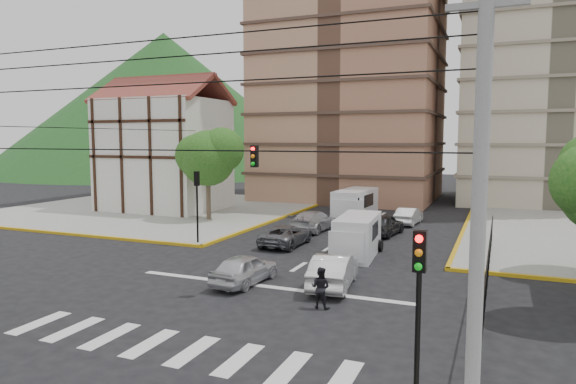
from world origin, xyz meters
The scene contains 21 objects.
ground centered at (0.00, 0.00, 0.00)m, with size 160.00×160.00×0.00m, color black.
sidewalk_nw centered at (-20.00, 20.00, 0.07)m, with size 26.00×26.00×0.15m, color gray.
crosswalk_stripes centered at (0.00, -6.00, 0.01)m, with size 12.00×2.40×0.01m, color silver.
stop_line centered at (0.00, 1.20, 0.01)m, with size 13.00×0.40×0.01m, color silver.
tudor_building centered at (-19.00, 20.00, 5.25)m, with size 10.80×8.05×12.23m.
distant_hill centered at (-55.00, 70.00, 14.00)m, with size 70.00×70.00×28.00m, color #1D531B.
park_fence centered at (9.00, 4.50, 0.00)m, with size 0.10×22.50×1.66m, color black, non-canonical shape.
tree_tudor centered at (-11.90, 16.01, 5.22)m, with size 5.39×4.40×7.43m.
traffic_light_se centered at (7.80, -7.80, 3.11)m, with size 0.28×0.22×4.40m.
traffic_light_nw centered at (-7.80, 7.80, 3.11)m, with size 0.28×0.22×4.40m.
traffic_light_hanging centered at (0.00, -2.04, 5.90)m, with size 18.00×9.12×0.92m.
utility_pole_se centered at (9.00, -9.00, 4.77)m, with size 1.40×0.28×9.00m.
van_right_lane centered at (2.11, 8.38, 1.09)m, with size 2.37×5.14×2.25m.
van_left_lane centered at (-1.29, 20.39, 1.21)m, with size 2.51×5.66×2.50m.
car_silver_front_left centered at (-1.15, 1.25, 0.68)m, with size 1.61×4.00×1.36m, color silver.
car_white_front_right centered at (2.72, 2.29, 0.75)m, with size 1.58×4.54×1.50m, color white.
car_grey_mid_left centered at (-2.65, 9.68, 0.64)m, with size 2.12×4.60×1.28m, color slate.
car_silver_rear_left centered at (-2.77, 14.98, 0.73)m, with size 2.04×5.01×1.45m, color #B9B9BE.
car_darkgrey_mid_right centered at (2.17, 15.26, 0.75)m, with size 1.76×4.38×1.49m, color #29292B.
car_white_rear_right centered at (2.98, 20.50, 0.65)m, with size 1.37×3.94×1.30m, color white.
pedestrian_crosswalk centered at (3.10, -0.63, 0.81)m, with size 0.78×0.61×1.61m, color black.
Camera 1 is at (9.34, -18.90, 6.50)m, focal length 32.00 mm.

